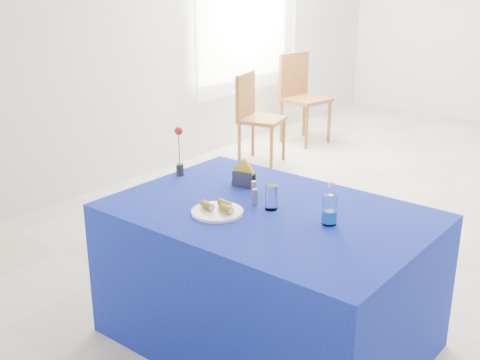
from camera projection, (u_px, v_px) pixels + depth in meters
name	position (u px, v px, depth m)	size (l,w,h in m)	color
floor	(416.00, 211.00, 5.03)	(7.00, 7.00, 0.00)	beige
window_pane	(244.00, 4.00, 6.56)	(0.04, 1.50, 1.60)	white
curtain	(249.00, 5.00, 6.52)	(0.04, 1.75, 1.85)	white
plate	(217.00, 212.00, 3.02)	(0.26, 0.26, 0.01)	white
drinking_glass	(271.00, 197.00, 3.05)	(0.07, 0.07, 0.13)	white
salt_shaker	(254.00, 189.00, 3.23)	(0.03, 0.03, 0.09)	slate
pepper_shaker	(255.00, 197.00, 3.12)	(0.03, 0.03, 0.09)	slate
blue_table	(268.00, 276.00, 3.19)	(1.60, 1.10, 0.76)	#101397
water_bottle	(330.00, 210.00, 2.87)	(0.07, 0.07, 0.21)	white
napkin_holder	(244.00, 178.00, 3.38)	(0.15, 0.08, 0.17)	#3C3B41
rose_vase	(179.00, 152.00, 3.52)	(0.05, 0.05, 0.30)	#232328
chair_win_a	(255.00, 112.00, 6.16)	(0.50, 0.50, 0.92)	brown
chair_win_b	(300.00, 91.00, 6.91)	(0.52, 0.52, 1.02)	brown
banana_pieces	(220.00, 206.00, 3.02)	(0.19, 0.12, 0.04)	gold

